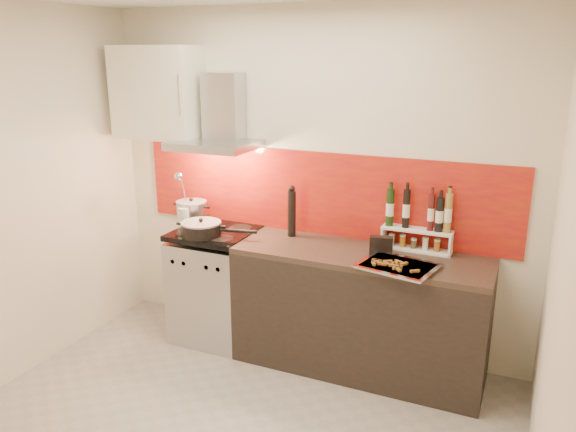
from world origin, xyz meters
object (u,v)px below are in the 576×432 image
at_px(stock_pot, 192,212).
at_px(baking_tray, 397,266).
at_px(pepper_mill, 292,212).
at_px(range_stove, 216,286).
at_px(counter, 359,311).
at_px(saute_pan, 202,229).

height_order(stock_pot, baking_tray, stock_pot).
xyz_separation_m(stock_pot, pepper_mill, (0.88, 0.04, 0.09)).
xyz_separation_m(range_stove, counter, (1.20, 0.00, 0.01)).
bearing_deg(saute_pan, baking_tray, -1.60).
bearing_deg(range_stove, pepper_mill, 14.35).
bearing_deg(counter, stock_pot, 175.70).
xyz_separation_m(stock_pot, baking_tray, (1.78, -0.30, -0.09)).
distance_m(saute_pan, baking_tray, 1.52).
bearing_deg(baking_tray, pepper_mill, 159.42).
xyz_separation_m(range_stove, stock_pot, (-0.28, 0.12, 0.56)).
bearing_deg(pepper_mill, counter, -13.84).
bearing_deg(saute_pan, range_stove, 82.56).
relative_size(stock_pot, baking_tray, 0.45).
xyz_separation_m(saute_pan, baking_tray, (1.52, -0.04, -0.05)).
distance_m(range_stove, saute_pan, 0.54).
bearing_deg(range_stove, counter, 0.23).
relative_size(saute_pan, pepper_mill, 1.48).
distance_m(range_stove, stock_pot, 0.64).
height_order(saute_pan, baking_tray, saute_pan).
bearing_deg(baking_tray, stock_pot, 170.39).
distance_m(counter, stock_pot, 1.58).
relative_size(counter, saute_pan, 3.06).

